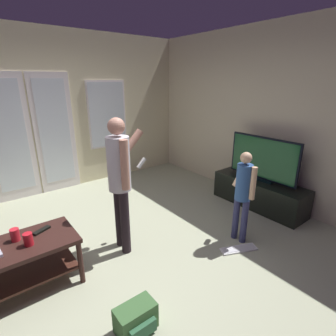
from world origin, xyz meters
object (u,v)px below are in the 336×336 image
at_px(coffee_table, 17,258).
at_px(backpack, 136,319).
at_px(person_child, 243,189).
at_px(cup_near_edge, 28,239).
at_px(loose_keyboard, 239,249).
at_px(flat_screen_tv, 263,159).
at_px(tv_stand, 259,193).
at_px(tv_remote_black, 42,230).
at_px(cup_by_laptop, 15,235).
at_px(person_adult, 120,175).

xyz_separation_m(coffee_table, backpack, (0.63, -1.02, -0.25)).
bearing_deg(backpack, person_child, 9.71).
height_order(coffee_table, cup_near_edge, cup_near_edge).
xyz_separation_m(loose_keyboard, cup_near_edge, (-2.01, 0.80, 0.55)).
relative_size(flat_screen_tv, backpack, 3.46).
bearing_deg(flat_screen_tv, tv_stand, -65.21).
bearing_deg(tv_remote_black, cup_by_laptop, 159.40).
height_order(tv_stand, person_adult, person_adult).
xyz_separation_m(flat_screen_tv, cup_near_edge, (-3.18, 0.27, -0.22)).
height_order(flat_screen_tv, tv_remote_black, flat_screen_tv).
bearing_deg(person_adult, loose_keyboard, -40.23).
distance_m(person_adult, cup_by_laptop, 1.12).
height_order(person_adult, loose_keyboard, person_adult).
bearing_deg(cup_by_laptop, cup_near_edge, -62.41).
height_order(coffee_table, tv_stand, coffee_table).
height_order(tv_stand, person_child, person_child).
distance_m(flat_screen_tv, backpack, 2.82).
relative_size(coffee_table, tv_stand, 0.72).
relative_size(backpack, tv_remote_black, 1.88).
xyz_separation_m(loose_keyboard, cup_by_laptop, (-2.09, 0.96, 0.55)).
bearing_deg(backpack, tv_remote_black, 108.61).
bearing_deg(person_adult, cup_near_edge, -175.80).
xyz_separation_m(person_child, cup_near_edge, (-2.19, 0.66, -0.12)).
relative_size(person_child, backpack, 3.55).
height_order(flat_screen_tv, loose_keyboard, flat_screen_tv).
bearing_deg(tv_stand, tv_remote_black, 171.66).
distance_m(coffee_table, person_child, 2.43).
relative_size(coffee_table, flat_screen_tv, 0.94).
xyz_separation_m(cup_by_laptop, tv_remote_black, (0.22, 0.02, -0.05)).
xyz_separation_m(coffee_table, person_child, (2.30, -0.73, 0.32)).
relative_size(person_adult, cup_near_edge, 13.13).
bearing_deg(tv_remote_black, tv_stand, -32.79).
height_order(backpack, cup_by_laptop, cup_by_laptop).
bearing_deg(cup_by_laptop, person_adult, -4.36).
distance_m(flat_screen_tv, loose_keyboard, 1.49).
bearing_deg(person_adult, coffee_table, -179.78).
xyz_separation_m(tv_stand, loose_keyboard, (-1.16, -0.53, -0.21)).
relative_size(coffee_table, cup_by_laptop, 8.76).
relative_size(tv_stand, flat_screen_tv, 1.30).
bearing_deg(tv_stand, loose_keyboard, -155.71).
bearing_deg(cup_near_edge, tv_remote_black, 49.17).
xyz_separation_m(cup_near_edge, tv_remote_black, (0.14, 0.17, -0.05)).
distance_m(flat_screen_tv, person_child, 1.07).
relative_size(person_child, loose_keyboard, 2.49).
relative_size(coffee_table, loose_keyboard, 2.27).
bearing_deg(flat_screen_tv, backpack, -165.75).
xyz_separation_m(person_adult, loose_keyboard, (1.03, -0.87, -0.91)).
height_order(coffee_table, loose_keyboard, coffee_table).
relative_size(coffee_table, backpack, 3.24).
xyz_separation_m(person_child, cup_by_laptop, (-2.27, 0.81, -0.12)).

